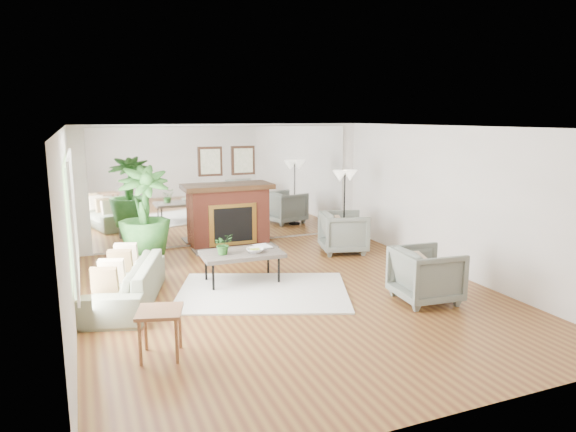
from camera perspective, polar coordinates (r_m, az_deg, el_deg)
name	(u,v)px	position (r m, az deg, el deg)	size (l,w,h in m)	color
ground	(290,294)	(7.85, 0.27, -8.71)	(7.00, 7.00, 0.00)	brown
wall_left	(70,230)	(6.98, -23.07, -1.46)	(0.02, 7.00, 2.50)	white
wall_right	(454,201)	(9.08, 18.00, 1.60)	(0.02, 7.00, 2.50)	white
wall_back	(227,185)	(10.79, -6.83, 3.47)	(6.00, 0.02, 2.50)	white
mirror_panel	(227,185)	(10.77, -6.80, 3.46)	(5.40, 0.04, 2.40)	silver
window_panel	(72,216)	(7.35, -22.87, -0.05)	(0.04, 2.40, 1.50)	#B2E09E
fireplace	(230,214)	(10.67, -6.43, 0.18)	(1.85, 0.83, 2.05)	brown
area_rug	(263,292)	(7.93, -2.80, -8.43)	(2.56, 1.83, 0.03)	silver
coffee_table	(242,255)	(8.29, -5.14, -4.29)	(1.30, 0.78, 0.51)	#564C44
sofa	(126,283)	(7.78, -17.57, -7.09)	(2.07, 0.81, 0.60)	slate
armchair_back	(344,232)	(10.19, 6.20, -1.81)	(0.86, 0.88, 0.80)	slate
armchair_front	(426,275)	(7.74, 15.11, -6.33)	(0.84, 0.87, 0.79)	slate
side_table	(160,317)	(5.95, -14.05, -10.89)	(0.60, 0.60, 0.55)	#92623A
potted_ficus	(144,216)	(9.14, -15.68, 0.02)	(0.87, 0.87, 1.82)	black
floor_lamp	(345,182)	(10.32, 6.33, 3.77)	(0.52, 0.29, 1.60)	black
tabletop_plant	(223,244)	(8.14, -7.22, -3.12)	(0.30, 0.26, 0.33)	#336826
fruit_bowl	(255,250)	(8.23, -3.70, -3.82)	(0.28, 0.28, 0.07)	#92623A
book	(256,247)	(8.50, -3.52, -3.49)	(0.23, 0.32, 0.02)	#92623A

